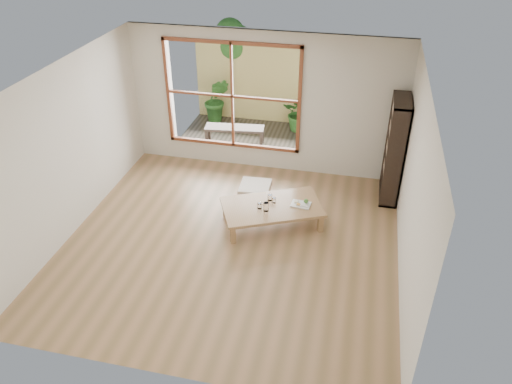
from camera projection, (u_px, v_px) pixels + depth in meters
ground at (231, 242)px, 7.68m from camera, size 5.00×5.00×0.00m
low_table at (272, 208)px, 7.94m from camera, size 1.78×1.45×0.34m
floor_cushion at (255, 187)px, 8.98m from camera, size 0.56×0.56×0.08m
bookshelf at (395, 150)px, 8.33m from camera, size 0.29×0.81×1.80m
glass_tall at (266, 207)px, 7.76m from camera, size 0.08×0.08×0.15m
glass_mid at (274, 200)px, 7.98m from camera, size 0.06×0.06×0.09m
glass_short at (270, 198)px, 8.03m from camera, size 0.08×0.08×0.10m
glass_small at (260, 206)px, 7.83m from camera, size 0.07×0.07×0.09m
food_tray at (302, 204)px, 7.93m from camera, size 0.32×0.24×0.10m
deck at (248, 139)px, 10.72m from camera, size 2.80×2.00×0.05m
garden_bench at (235, 130)px, 10.29m from camera, size 1.25×0.49×0.38m
bamboo_fence at (258, 83)px, 11.07m from camera, size 2.80×0.06×1.80m
shrub_right at (301, 113)px, 10.82m from camera, size 0.74×0.65×0.81m
shrub_left at (217, 100)px, 11.18m from camera, size 0.65×0.56×1.01m
garden_tree at (231, 44)px, 11.05m from camera, size 1.04×0.85×2.22m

